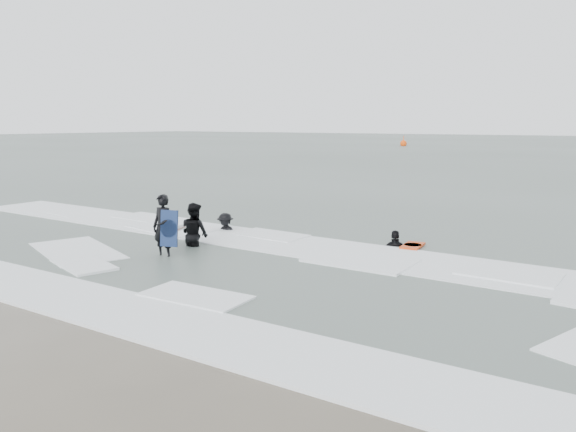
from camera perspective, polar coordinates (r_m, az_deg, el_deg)
The scene contains 8 objects.
ground at distance 11.64m, azimuth -14.01°, elevation -8.75°, with size 320.00×320.00×0.00m, color brown.
surfer_centre at distance 15.39m, azimuth -12.46°, elevation -4.21°, with size 0.63×0.42×1.74m, color black.
surfer_wading at distance 16.61m, azimuth -9.42°, elevation -3.11°, with size 0.90×0.70×1.85m, color black.
surfer_breaker at distance 18.65m, azimuth -6.37°, elevation -1.66°, with size 0.96×0.55×1.49m, color black.
surfer_right_near at distance 16.59m, azimuth 10.87°, elevation -3.17°, with size 0.97×0.40×1.66m, color black.
surf_foam at distance 14.26m, azimuth -2.92°, elevation -4.92°, with size 30.03×9.06×0.09m.
bodyboards at distance 15.72m, azimuth -3.17°, elevation -1.85°, with size 6.60×5.42×1.25m.
buoy at distance 87.95m, azimuth 11.65°, elevation 7.23°, with size 1.00×1.00×1.65m.
Camera 1 is at (8.28, -7.35, 3.58)m, focal length 35.00 mm.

